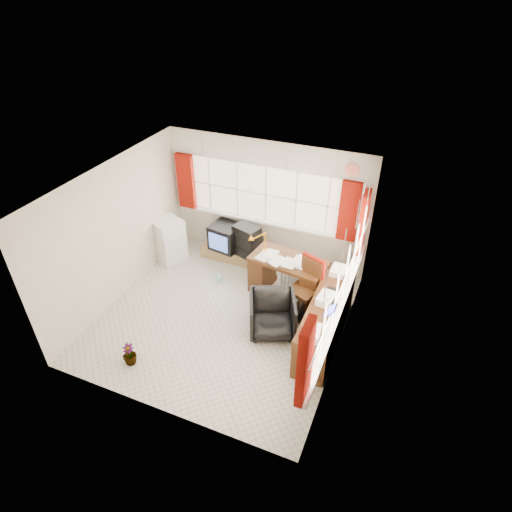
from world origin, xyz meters
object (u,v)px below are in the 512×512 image
(desk, at_px, (288,275))
(tv_bench, at_px, (236,253))
(desk_lamp, at_px, (265,238))
(crt_tv, at_px, (226,237))
(credenza, at_px, (326,320))
(office_chair, at_px, (272,315))
(radiator, at_px, (292,283))
(mini_fridge, at_px, (169,240))
(task_chair, at_px, (308,285))

(desk, bearing_deg, tv_bench, 152.93)
(desk_lamp, distance_m, crt_tv, 1.32)
(desk, relative_size, credenza, 0.71)
(desk_lamp, bearing_deg, office_chair, -62.60)
(radiator, xyz_separation_m, credenza, (0.84, -0.84, 0.12))
(radiator, height_order, credenza, credenza)
(radiator, xyz_separation_m, mini_fridge, (-2.68, 0.17, 0.17))
(office_chair, distance_m, tv_bench, 2.23)
(tv_bench, height_order, mini_fridge, mini_fridge)
(office_chair, xyz_separation_m, crt_tv, (-1.63, 1.64, 0.16))
(office_chair, distance_m, radiator, 1.01)
(office_chair, distance_m, credenza, 0.86)
(radiator, relative_size, mini_fridge, 0.75)
(task_chair, relative_size, office_chair, 1.45)
(office_chair, height_order, tv_bench, office_chair)
(task_chair, height_order, credenza, task_chair)
(desk, bearing_deg, mini_fridge, 175.94)
(crt_tv, relative_size, mini_fridge, 0.72)
(desk_lamp, height_order, crt_tv, desk_lamp)
(radiator, xyz_separation_m, crt_tv, (-1.63, 0.63, 0.24))
(office_chair, distance_m, mini_fridge, 2.93)
(tv_bench, relative_size, mini_fridge, 1.58)
(credenza, bearing_deg, desk_lamp, 146.91)
(radiator, relative_size, credenza, 0.33)
(desk_lamp, bearing_deg, desk, -10.63)
(desk, height_order, tv_bench, desk)
(tv_bench, xyz_separation_m, mini_fridge, (-1.25, -0.51, 0.32))
(desk_lamp, distance_m, tv_bench, 1.41)
(desk, distance_m, office_chair, 1.00)
(desk_lamp, distance_m, office_chair, 1.42)
(radiator, distance_m, crt_tv, 1.76)
(desk_lamp, height_order, mini_fridge, desk_lamp)
(office_chair, bearing_deg, desk_lamp, 93.80)
(tv_bench, bearing_deg, office_chair, -49.66)
(tv_bench, distance_m, mini_fridge, 1.39)
(credenza, height_order, crt_tv, credenza)
(task_chair, bearing_deg, mini_fridge, 170.92)
(task_chair, xyz_separation_m, crt_tv, (-2.01, 0.95, -0.07))
(desk, xyz_separation_m, task_chair, (0.46, -0.30, 0.15))
(desk, relative_size, radiator, 2.16)
(office_chair, relative_size, crt_tv, 1.18)
(desk_lamp, xyz_separation_m, credenza, (1.41, -0.92, -0.67))
(crt_tv, xyz_separation_m, mini_fridge, (-1.06, -0.46, -0.07))
(desk, xyz_separation_m, office_chair, (0.08, -1.00, -0.09))
(mini_fridge, bearing_deg, desk, -4.06)
(desk, xyz_separation_m, radiator, (0.08, 0.01, -0.16))
(desk_lamp, relative_size, mini_fridge, 0.46)
(desk, bearing_deg, office_chair, -85.56)
(office_chair, bearing_deg, radiator, 66.39)
(radiator, bearing_deg, desk, -172.04)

